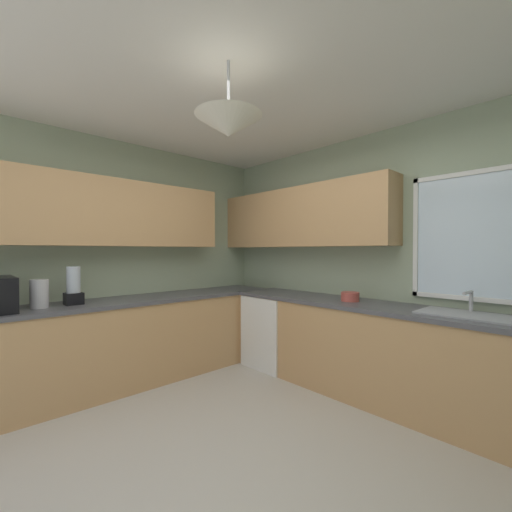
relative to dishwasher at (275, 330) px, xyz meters
The scene contains 9 objects.
ground_plane 1.97m from the dishwasher, 55.44° to the right, with size 9.06×9.06×0.00m, color #B7B2A8.
room_shell 1.86m from the dishwasher, 56.17° to the right, with size 4.24×3.96×2.69m.
counter_run_left 1.71m from the dishwasher, 112.64° to the right, with size 0.65×3.57×0.89m.
counter_run_back 1.30m from the dishwasher, ahead, with size 3.33×0.65×0.89m.
dishwasher is the anchor object (origin of this frame).
kettle 2.50m from the dishwasher, 105.29° to the right, with size 0.15×0.15×0.25m, color #B7B7BC.
sink_assembly 2.08m from the dishwasher, ahead, with size 0.65×0.40×0.19m.
bowl 1.13m from the dishwasher, ahead, with size 0.18×0.18×0.09m, color #B74C42.
blender_appliance 2.26m from the dishwasher, 107.73° to the right, with size 0.15×0.15×0.36m.
Camera 1 is at (1.70, -1.34, 1.40)m, focal length 23.15 mm.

